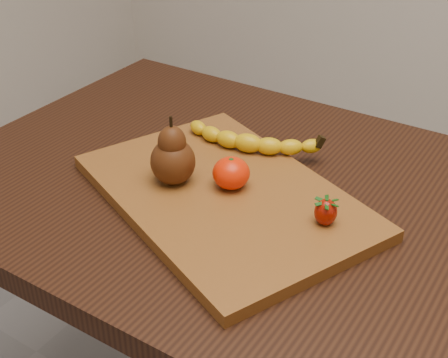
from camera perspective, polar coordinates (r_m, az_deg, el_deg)
The scene contains 6 objects.
table at distance 1.05m, azimuth 2.17°, elevation -5.19°, with size 1.00×0.70×0.76m.
cutting_board at distance 0.95m, azimuth 0.00°, elevation -1.53°, with size 0.45×0.30×0.02m, color brown.
banana at distance 1.05m, azimuth 2.20°, elevation 3.31°, with size 0.20×0.05×0.03m, color yellow, non-canonical shape.
pear at distance 0.95m, azimuth -4.74°, elevation 2.63°, with size 0.07×0.07×0.11m, color #4B230C, non-canonical shape.
mandarin at distance 0.94m, azimuth 0.66°, elevation 0.55°, with size 0.06×0.06×0.05m, color #F82602.
strawberry at distance 0.88m, azimuth 9.29°, elevation -2.92°, with size 0.03×0.03×0.04m, color #951104, non-canonical shape.
Camera 1 is at (0.42, -0.73, 1.29)m, focal length 50.00 mm.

